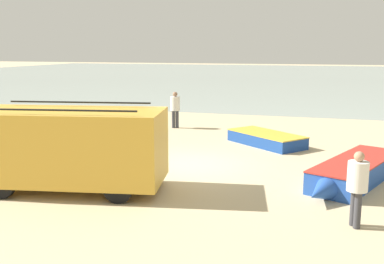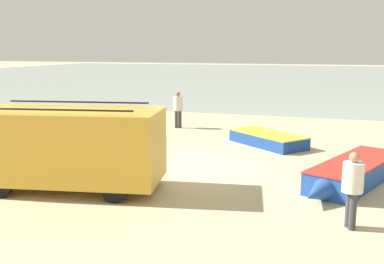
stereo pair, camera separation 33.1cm
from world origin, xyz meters
TOP-DOWN VIEW (x-y plane):
  - ground_plane at (0.00, 0.00)m, footprint 200.00×200.00m
  - sea_water at (0.00, 52.00)m, footprint 120.00×80.00m
  - parked_van at (-2.38, -3.49)m, footprint 5.46×3.04m
  - fishing_rowboat_0 at (5.18, -0.58)m, footprint 2.90×5.22m
  - fishing_rowboat_1 at (1.97, 4.02)m, footprint 3.66×3.22m
  - fishing_rowboat_2 at (-5.29, 2.71)m, footprint 5.64×2.94m
  - fisherman_0 at (-2.77, 6.65)m, footprint 0.47×0.47m
  - fisherman_1 at (5.04, -4.06)m, footprint 0.45×0.45m

SIDE VIEW (x-z plane):
  - ground_plane at x=0.00m, z-range 0.00..0.00m
  - sea_water at x=0.00m, z-range 0.00..0.01m
  - fishing_rowboat_1 at x=1.97m, z-range 0.00..0.50m
  - fishing_rowboat_2 at x=-5.29m, z-range 0.00..0.58m
  - fishing_rowboat_0 at x=5.18m, z-range 0.00..0.65m
  - fisherman_1 at x=5.04m, z-range 0.17..1.87m
  - fisherman_0 at x=-2.77m, z-range 0.17..1.96m
  - parked_van at x=-2.38m, z-range 0.05..2.41m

